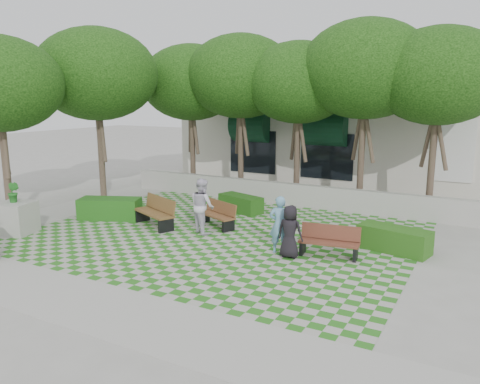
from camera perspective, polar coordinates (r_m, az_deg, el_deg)
The scene contains 17 objects.
ground at distance 14.37m, azimuth -4.65°, elevation -6.34°, with size 90.00×90.00×0.00m, color gray.
lawn at distance 15.18m, azimuth -2.57°, elevation -5.31°, with size 12.00×12.00×0.00m, color #2B721E.
sidewalk_south at distance 11.02m, azimuth -18.52°, elevation -12.61°, with size 16.00×2.00×0.01m, color #9E9B93.
sidewalk_west at distance 19.78m, azimuth -20.72°, elevation -2.07°, with size 2.00×12.00×0.01m, color #9E9B93.
retaining_wall at distance 19.56m, azimuth 5.34°, elevation -0.17°, with size 15.00×0.36×0.90m, color #9E9B93.
bench_east at distance 13.38m, azimuth 10.84°, elevation -5.99°, with size 1.72×0.77×0.87m.
bench_mid at distance 16.11m, azimuth -2.80°, elevation -2.78°, with size 1.75×1.17×0.87m.
bench_west at distance 16.39m, azimuth -10.25°, elevation -2.47°, with size 2.03×1.36×1.02m.
hedge_east at distance 14.30m, azimuth 18.25°, elevation -5.51°, with size 2.02×0.81×0.71m, color #204D14.
hedge_midleft at distance 18.21m, azimuth 0.09°, elevation -1.42°, with size 1.83×0.73×0.64m, color #1A4612.
hedge_west at distance 17.78m, azimuth -15.59°, elevation -1.96°, with size 2.19×0.88×0.77m, color #1A5015.
planter_back at distance 16.92m, azimuth -25.65°, elevation -2.69°, with size 1.29×1.29×1.73m.
person_blue at distance 13.37m, azimuth 4.85°, elevation -3.98°, with size 0.61×0.40×1.67m, color #669ABB.
person_dark at distance 13.05m, azimuth 6.10°, elevation -4.81°, with size 0.73×0.47×1.49m, color black.
person_white at distance 15.33m, azimuth -4.60°, elevation -1.68°, with size 0.88×0.69×1.81m, color silver.
tree_row at distance 19.77m, azimuth 0.20°, elevation 13.79°, with size 17.70×13.40×7.41m.
building at distance 26.40m, azimuth 14.19°, elevation 7.09°, with size 18.00×8.92×5.15m.
Camera 1 is at (7.57, -11.40, 4.40)m, focal length 35.00 mm.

